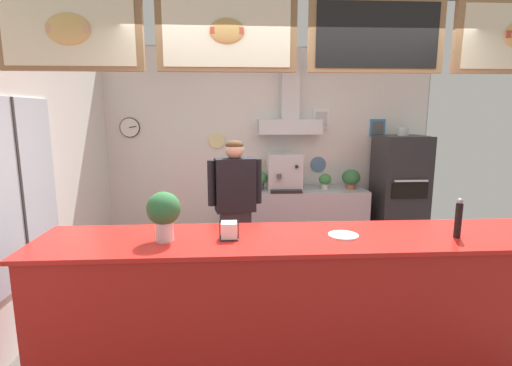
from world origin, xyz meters
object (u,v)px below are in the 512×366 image
(shop_worker, at_px, (235,213))
(pepper_grinder, at_px, (458,218))
(espresso_machine, at_px, (284,172))
(potted_oregano, at_px, (259,179))
(condiment_plate, at_px, (343,235))
(pizza_oven, at_px, (399,195))
(potted_sage, at_px, (351,178))
(potted_thyme, at_px, (325,180))
(napkin_holder, at_px, (229,231))
(basil_vase, at_px, (164,213))

(shop_worker, bearing_deg, pepper_grinder, 126.70)
(espresso_machine, relative_size, potted_oregano, 1.92)
(shop_worker, distance_m, condiment_plate, 1.55)
(pizza_oven, distance_m, potted_sage, 0.69)
(potted_thyme, xyz_separation_m, condiment_plate, (-0.48, -2.54, 0.06))
(potted_oregano, bearing_deg, pizza_oven, -3.24)
(potted_sage, bearing_deg, shop_worker, -143.10)
(pizza_oven, height_order, napkin_holder, pizza_oven)
(basil_vase, distance_m, pepper_grinder, 1.99)
(shop_worker, relative_size, basil_vase, 4.91)
(napkin_holder, height_order, pepper_grinder, pepper_grinder)
(espresso_machine, bearing_deg, shop_worker, -119.09)
(espresso_machine, bearing_deg, potted_sage, -0.34)
(shop_worker, relative_size, napkin_holder, 12.33)
(pizza_oven, distance_m, potted_oregano, 1.91)
(shop_worker, height_order, condiment_plate, shop_worker)
(shop_worker, bearing_deg, condiment_plate, 108.80)
(pizza_oven, xyz_separation_m, basil_vase, (-2.70, -2.48, 0.44))
(espresso_machine, xyz_separation_m, potted_oregano, (-0.33, 0.02, -0.09))
(potted_oregano, relative_size, pepper_grinder, 0.92)
(condiment_plate, bearing_deg, pizza_oven, 58.88)
(basil_vase, height_order, pepper_grinder, basil_vase)
(potted_thyme, bearing_deg, condiment_plate, -100.74)
(basil_vase, xyz_separation_m, pepper_grinder, (1.99, -0.05, -0.05))
(potted_thyme, xyz_separation_m, pepper_grinder, (0.29, -2.62, 0.19))
(pizza_oven, distance_m, napkin_holder, 3.36)
(shop_worker, relative_size, potted_thyme, 7.90)
(basil_vase, bearing_deg, potted_sage, 51.19)
(pizza_oven, xyz_separation_m, espresso_machine, (-1.56, 0.09, 0.32))
(condiment_plate, bearing_deg, potted_oregano, 99.09)
(shop_worker, distance_m, pepper_grinder, 2.10)
(potted_oregano, xyz_separation_m, pepper_grinder, (1.18, -2.63, 0.16))
(shop_worker, xyz_separation_m, napkin_holder, (-0.05, -1.35, 0.23))
(pepper_grinder, bearing_deg, potted_oregano, 114.13)
(potted_thyme, height_order, potted_oregano, potted_oregano)
(napkin_holder, xyz_separation_m, basil_vase, (-0.43, -0.02, 0.14))
(espresso_machine, distance_m, potted_sage, 0.92)
(potted_thyme, relative_size, basil_vase, 0.62)
(basil_vase, bearing_deg, pepper_grinder, -1.44)
(napkin_holder, bearing_deg, pizza_oven, 47.25)
(potted_oregano, xyz_separation_m, condiment_plate, (0.41, -2.56, 0.03))
(shop_worker, relative_size, pepper_grinder, 5.94)
(potted_thyme, xyz_separation_m, basil_vase, (-1.70, -2.57, 0.24))
(potted_thyme, xyz_separation_m, potted_sage, (0.36, -0.01, 0.02))
(pizza_oven, bearing_deg, condiment_plate, -121.12)
(potted_sage, bearing_deg, napkin_holder, -122.67)
(pepper_grinder, bearing_deg, napkin_holder, 177.45)
(condiment_plate, xyz_separation_m, napkin_holder, (-0.79, -0.01, 0.05))
(potted_oregano, xyz_separation_m, napkin_holder, (-0.38, -2.57, 0.08))
(potted_oregano, relative_size, potted_sage, 0.96)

